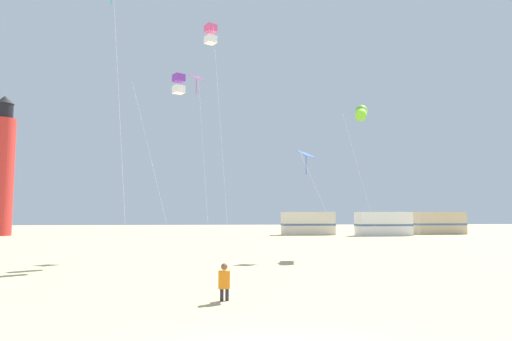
% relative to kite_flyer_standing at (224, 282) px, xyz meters
% --- Properties ---
extents(kite_flyer_standing, '(0.35, 0.52, 1.16)m').
position_rel_kite_flyer_standing_xyz_m(kite_flyer_standing, '(0.00, 0.00, 0.00)').
color(kite_flyer_standing, orange).
rests_on(kite_flyer_standing, ground).
extents(kite_box_rainbow, '(1.65, 1.65, 13.97)m').
position_rel_kite_flyer_standing_xyz_m(kite_box_rainbow, '(-0.55, 13.25, 12.74)').
color(kite_box_rainbow, silver).
rests_on(kite_box_rainbow, ground).
extents(kite_diamond_blue, '(3.03, 2.78, 6.34)m').
position_rel_kite_flyer_standing_xyz_m(kite_diamond_blue, '(5.19, 12.89, 5.30)').
color(kite_diamond_blue, silver).
rests_on(kite_diamond_blue, ground).
extents(kite_diamond_magenta, '(1.62, 1.62, 11.86)m').
position_rel_kite_flyer_standing_xyz_m(kite_diamond_magenta, '(-1.44, 16.41, 10.49)').
color(kite_diamond_magenta, silver).
rests_on(kite_diamond_magenta, ground).
extents(kite_box_violet, '(3.08, 3.08, 10.87)m').
position_rel_kite_flyer_standing_xyz_m(kite_box_violet, '(-2.43, 13.29, 9.66)').
color(kite_box_violet, silver).
rests_on(kite_box_violet, ground).
extents(kite_tube_lime, '(2.28, 2.80, 9.93)m').
position_rel_kite_flyer_standing_xyz_m(kite_tube_lime, '(9.34, 15.24, 8.61)').
color(kite_tube_lime, silver).
rests_on(kite_tube_lime, ground).
extents(lighthouse_distant, '(2.80, 2.80, 16.80)m').
position_rel_kite_flyer_standing_xyz_m(lighthouse_distant, '(-25.46, 43.98, 7.22)').
color(lighthouse_distant, red).
rests_on(lighthouse_distant, ground).
extents(rv_van_cream, '(6.45, 2.36, 2.80)m').
position_rel_kite_flyer_standing_xyz_m(rv_van_cream, '(11.40, 42.91, 0.78)').
color(rv_van_cream, beige).
rests_on(rv_van_cream, ground).
extents(rv_van_white, '(6.58, 2.74, 2.80)m').
position_rel_kite_flyer_standing_xyz_m(rv_van_white, '(19.88, 39.96, 0.78)').
color(rv_van_white, white).
rests_on(rv_van_white, ground).
extents(rv_van_tan, '(6.58, 2.75, 2.80)m').
position_rel_kite_flyer_standing_xyz_m(rv_van_tan, '(28.34, 43.18, 0.78)').
color(rv_van_tan, '#C6B28C').
rests_on(rv_van_tan, ground).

